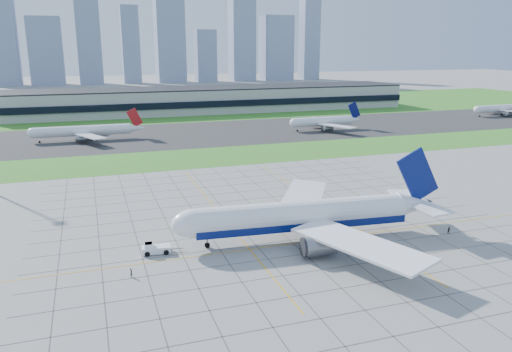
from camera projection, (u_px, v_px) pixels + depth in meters
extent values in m
plane|color=gray|center=(290.00, 240.00, 110.29)|extent=(1400.00, 1400.00, 0.00)
cube|color=#3E7521|center=(201.00, 158.00, 192.80)|extent=(700.00, 35.00, 0.04)
cube|color=#383838|center=(176.00, 135.00, 243.22)|extent=(700.00, 75.00, 0.04)
cube|color=#3E7521|center=(148.00, 109.00, 344.07)|extent=(700.00, 145.00, 0.04)
cube|color=#474744|center=(60.00, 251.00, 104.53)|extent=(0.18, 130.00, 0.02)
cube|color=#474744|center=(100.00, 246.00, 107.02)|extent=(0.18, 130.00, 0.02)
cube|color=#474744|center=(138.00, 242.00, 109.51)|extent=(0.18, 130.00, 0.02)
cube|color=#474744|center=(174.00, 237.00, 111.99)|extent=(0.18, 130.00, 0.02)
cube|color=#474744|center=(209.00, 233.00, 114.48)|extent=(0.18, 130.00, 0.02)
cube|color=#474744|center=(242.00, 229.00, 116.97)|extent=(0.18, 130.00, 0.02)
cube|color=#474744|center=(274.00, 225.00, 119.45)|extent=(0.18, 130.00, 0.02)
cube|color=#474744|center=(304.00, 222.00, 121.94)|extent=(0.18, 130.00, 0.02)
cube|color=#474744|center=(334.00, 218.00, 124.43)|extent=(0.18, 130.00, 0.02)
cube|color=#474744|center=(362.00, 215.00, 126.91)|extent=(0.18, 130.00, 0.02)
cube|color=#474744|center=(389.00, 212.00, 129.40)|extent=(0.18, 130.00, 0.02)
cube|color=#474744|center=(415.00, 209.00, 131.89)|extent=(0.18, 130.00, 0.02)
cube|color=#474744|center=(440.00, 206.00, 134.37)|extent=(0.18, 130.00, 0.02)
cube|color=#474744|center=(393.00, 336.00, 73.61)|extent=(110.00, 0.18, 0.02)
cube|color=#474744|center=(365.00, 310.00, 80.95)|extent=(110.00, 0.18, 0.02)
cube|color=#474744|center=(342.00, 288.00, 88.28)|extent=(110.00, 0.18, 0.02)
cube|color=#474744|center=(322.00, 270.00, 95.62)|extent=(110.00, 0.18, 0.02)
cube|color=#474744|center=(304.00, 254.00, 102.95)|extent=(110.00, 0.18, 0.02)
cube|color=#474744|center=(290.00, 240.00, 110.28)|extent=(110.00, 0.18, 0.02)
cube|color=#474744|center=(277.00, 228.00, 117.62)|extent=(110.00, 0.18, 0.02)
cube|color=#474744|center=(265.00, 217.00, 124.95)|extent=(110.00, 0.18, 0.02)
cube|color=#474744|center=(255.00, 208.00, 132.29)|extent=(110.00, 0.18, 0.02)
cube|color=#474744|center=(246.00, 200.00, 139.62)|extent=(110.00, 0.18, 0.02)
cube|color=#474744|center=(238.00, 192.00, 146.96)|extent=(110.00, 0.18, 0.02)
cube|color=#474744|center=(230.00, 185.00, 154.29)|extent=(110.00, 0.18, 0.02)
cube|color=#474744|center=(224.00, 179.00, 161.63)|extent=(110.00, 0.18, 0.02)
cube|color=#474744|center=(217.00, 173.00, 168.96)|extent=(110.00, 0.18, 0.02)
cube|color=#DB9D0B|center=(293.00, 243.00, 108.45)|extent=(120.00, 0.25, 0.03)
cube|color=#DB9D0B|center=(223.00, 217.00, 125.51)|extent=(0.25, 100.00, 0.03)
cube|color=#DB9D0B|center=(323.00, 206.00, 134.22)|extent=(0.25, 100.00, 0.03)
cube|color=#B7B7B2|center=(213.00, 100.00, 331.71)|extent=(260.00, 42.00, 15.00)
cube|color=black|center=(222.00, 104.00, 312.12)|extent=(260.00, 1.00, 4.00)
cube|color=black|center=(213.00, 88.00, 329.72)|extent=(260.00, 42.00, 0.80)
cube|color=#8693B0|center=(46.00, 51.00, 553.50)|extent=(35.00, 31.50, 74.00)
cube|color=#8693B0|center=(88.00, 31.00, 562.28)|extent=(26.00, 23.40, 118.00)
cube|color=#8693B0|center=(131.00, 45.00, 580.34)|extent=(20.00, 18.00, 88.00)
cube|color=#8693B0|center=(169.00, 18.00, 586.87)|extent=(33.00, 29.70, 150.00)
cube|color=#8693B0|center=(206.00, 56.00, 611.27)|extent=(24.00, 21.60, 62.00)
cube|color=#8693B0|center=(242.00, 28.00, 617.61)|extent=(29.00, 26.10, 128.00)
cube|color=#8693B0|center=(276.00, 48.00, 637.92)|extent=(36.00, 32.40, 80.00)
cube|color=#8693B0|center=(309.00, 38.00, 649.09)|extent=(22.00, 19.80, 105.00)
cylinder|color=white|center=(302.00, 214.00, 109.62)|extent=(47.70, 10.22, 6.18)
cube|color=#09155A|center=(302.00, 223.00, 110.11)|extent=(47.67, 9.81, 1.65)
ellipsoid|color=white|center=(194.00, 223.00, 104.15)|extent=(10.37, 7.00, 6.18)
cube|color=black|center=(183.00, 222.00, 103.50)|extent=(2.54, 3.48, 0.62)
cone|color=white|center=(413.00, 204.00, 115.85)|extent=(8.71, 6.55, 5.87)
cube|color=#09155A|center=(418.00, 175.00, 114.24)|extent=(11.23, 1.48, 13.14)
cube|color=white|center=(304.00, 196.00, 126.79)|extent=(22.77, 29.49, 1.00)
cube|color=white|center=(360.00, 244.00, 95.83)|extent=(19.02, 30.23, 1.00)
cylinder|color=slate|center=(287.00, 212.00, 120.56)|extent=(7.00, 4.47, 3.91)
cylinder|color=slate|center=(319.00, 246.00, 100.24)|extent=(7.00, 4.47, 3.91)
cylinder|color=gray|center=(207.00, 242.00, 105.86)|extent=(0.40, 0.40, 2.68)
cylinder|color=black|center=(207.00, 245.00, 106.05)|extent=(1.17, 0.61, 1.13)
cylinder|color=black|center=(318.00, 229.00, 115.19)|extent=(1.44, 1.35, 1.34)
cylinder|color=black|center=(329.00, 239.00, 108.99)|extent=(1.44, 1.35, 1.34)
cube|color=white|center=(156.00, 249.00, 103.18)|extent=(5.94, 3.16, 1.34)
cube|color=white|center=(149.00, 246.00, 102.59)|extent=(1.89, 2.24, 1.05)
cube|color=black|center=(149.00, 245.00, 102.54)|extent=(1.69, 2.03, 0.67)
cube|color=gray|center=(176.00, 249.00, 104.20)|extent=(2.87, 0.42, 0.17)
cylinder|color=black|center=(147.00, 249.00, 103.99)|extent=(1.09, 0.57, 1.05)
cylinder|color=black|center=(147.00, 254.00, 101.66)|extent=(1.09, 0.57, 1.05)
cylinder|color=black|center=(165.00, 248.00, 104.87)|extent=(1.09, 0.57, 1.05)
cylinder|color=black|center=(166.00, 252.00, 102.54)|extent=(1.09, 0.57, 1.05)
imported|color=black|center=(131.00, 273.00, 92.41)|extent=(0.59, 0.72, 1.70)
imported|color=black|center=(449.00, 230.00, 113.88)|extent=(0.98, 0.84, 1.73)
cylinder|color=white|center=(83.00, 131.00, 227.02)|extent=(42.09, 4.80, 4.80)
cube|color=#A71317|center=(135.00, 118.00, 233.04)|extent=(7.46, 0.40, 9.15)
cube|color=white|center=(89.00, 129.00, 238.21)|extent=(13.89, 20.66, 0.40)
cube|color=white|center=(90.00, 136.00, 218.04)|extent=(13.89, 20.66, 0.40)
cylinder|color=black|center=(92.00, 138.00, 231.13)|extent=(1.00, 1.00, 1.00)
cylinder|color=black|center=(92.00, 140.00, 227.10)|extent=(1.00, 1.00, 1.00)
cylinder|color=white|center=(323.00, 121.00, 255.43)|extent=(31.99, 4.80, 4.80)
cube|color=#070949|center=(354.00, 110.00, 259.70)|extent=(7.46, 0.40, 9.15)
cube|color=white|center=(318.00, 120.00, 266.41)|extent=(13.89, 20.66, 0.40)
cube|color=white|center=(337.00, 126.00, 246.24)|extent=(13.89, 20.66, 0.40)
cylinder|color=black|center=(326.00, 128.00, 259.28)|extent=(1.00, 1.00, 1.00)
cylinder|color=black|center=(329.00, 130.00, 255.25)|extent=(1.00, 1.00, 1.00)
cylinder|color=white|center=(501.00, 108.00, 309.30)|extent=(36.53, 4.80, 4.80)
cube|color=white|center=(491.00, 108.00, 320.37)|extent=(13.89, 20.66, 0.40)
cylinder|color=black|center=(502.00, 114.00, 313.26)|extent=(1.00, 1.00, 1.00)
cylinder|color=black|center=(507.00, 115.00, 309.23)|extent=(1.00, 1.00, 1.00)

